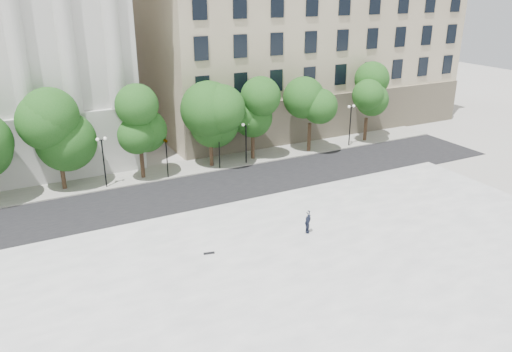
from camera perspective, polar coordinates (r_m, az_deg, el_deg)
The scene contains 11 objects.
ground at distance 27.62m, azimuth 7.06°, elevation -15.01°, with size 160.00×160.00×0.00m, color beige.
plaza at distance 29.56m, azimuth 3.77°, elevation -11.69°, with size 44.00×22.00×0.45m, color white.
street at distance 41.73m, azimuth -6.85°, elevation -1.94°, with size 60.00×8.00×0.02m, color black.
far_sidewalk at distance 47.01m, azimuth -9.45°, elevation 0.66°, with size 60.00×4.00×0.12m, color #B5B3A7.
building_east at distance 66.17m, azimuth 2.91°, elevation 16.62°, with size 36.00×26.15×23.00m.
traffic_light_west at distance 44.05m, azimuth -10.29°, elevation 4.18°, with size 0.59×1.73×4.18m.
traffic_light_east at distance 45.65m, azimuth -4.28°, elevation 5.18°, with size 1.13×1.91×4.27m.
person_lying at distance 34.08m, azimuth 5.88°, elevation -6.17°, with size 0.58×0.38×1.60m, color black.
skateboard at distance 31.68m, azimuth -5.39°, elevation -8.77°, with size 0.69×0.18×0.07m, color black.
street_trees at distance 44.77m, azimuth -10.21°, elevation 6.53°, with size 45.24×5.09×7.80m.
lamp_posts at distance 44.93m, azimuth -8.65°, elevation 3.66°, with size 39.04×0.28×4.51m.
Camera 1 is at (-13.06, -18.19, 16.16)m, focal length 35.00 mm.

